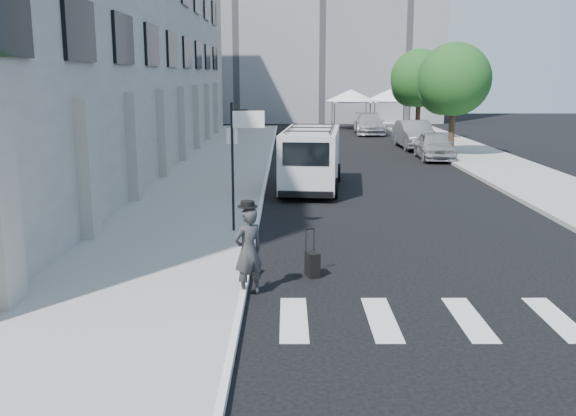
{
  "coord_description": "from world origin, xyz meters",
  "views": [
    {
      "loc": [
        -1.12,
        -14.03,
        4.38
      ],
      "look_at": [
        -1.1,
        0.71,
        1.3
      ],
      "focal_mm": 40.0,
      "sensor_mm": 36.0,
      "label": 1
    }
  ],
  "objects_px": {
    "businessman": "(248,252)",
    "cargo_van": "(311,158)",
    "suitcase": "(312,264)",
    "parked_car_c": "(369,124)",
    "parked_car_b": "(414,135)",
    "briefcase": "(252,268)",
    "parked_car_a": "(434,146)"
  },
  "relations": [
    {
      "from": "businessman",
      "to": "cargo_van",
      "type": "distance_m",
      "value": 12.47
    },
    {
      "from": "parked_car_b",
      "to": "briefcase",
      "type": "bearing_deg",
      "value": -110.92
    },
    {
      "from": "cargo_van",
      "to": "parked_car_a",
      "type": "relative_size",
      "value": 1.47
    },
    {
      "from": "businessman",
      "to": "suitcase",
      "type": "relative_size",
      "value": 1.72
    },
    {
      "from": "cargo_van",
      "to": "parked_car_a",
      "type": "xyz_separation_m",
      "value": [
        6.77,
        8.72,
        -0.47
      ]
    },
    {
      "from": "suitcase",
      "to": "cargo_van",
      "type": "relative_size",
      "value": 0.17
    },
    {
      "from": "briefcase",
      "to": "suitcase",
      "type": "distance_m",
      "value": 1.34
    },
    {
      "from": "parked_car_c",
      "to": "briefcase",
      "type": "bearing_deg",
      "value": -99.03
    },
    {
      "from": "suitcase",
      "to": "parked_car_c",
      "type": "xyz_separation_m",
      "value": [
        5.56,
        34.38,
        0.47
      ]
    },
    {
      "from": "cargo_van",
      "to": "briefcase",
      "type": "bearing_deg",
      "value": -92.88
    },
    {
      "from": "businessman",
      "to": "parked_car_b",
      "type": "relative_size",
      "value": 0.36
    },
    {
      "from": "cargo_van",
      "to": "parked_car_b",
      "type": "xyz_separation_m",
      "value": [
        6.71,
        13.81,
        -0.37
      ]
    },
    {
      "from": "briefcase",
      "to": "parked_car_b",
      "type": "xyz_separation_m",
      "value": [
        8.42,
        24.91,
        0.66
      ]
    },
    {
      "from": "parked_car_a",
      "to": "parked_car_b",
      "type": "distance_m",
      "value": 5.09
    },
    {
      "from": "parked_car_c",
      "to": "suitcase",
      "type": "bearing_deg",
      "value": -96.86
    },
    {
      "from": "cargo_van",
      "to": "parked_car_b",
      "type": "bearing_deg",
      "value": 70.01
    },
    {
      "from": "parked_car_a",
      "to": "suitcase",
      "type": "bearing_deg",
      "value": -107.26
    },
    {
      "from": "briefcase",
      "to": "parked_car_c",
      "type": "height_order",
      "value": "parked_car_c"
    },
    {
      "from": "briefcase",
      "to": "cargo_van",
      "type": "height_order",
      "value": "cargo_van"
    },
    {
      "from": "businessman",
      "to": "cargo_van",
      "type": "relative_size",
      "value": 0.29
    },
    {
      "from": "parked_car_a",
      "to": "parked_car_b",
      "type": "relative_size",
      "value": 0.85
    },
    {
      "from": "briefcase",
      "to": "parked_car_b",
      "type": "relative_size",
      "value": 0.09
    },
    {
      "from": "suitcase",
      "to": "parked_car_b",
      "type": "distance_m",
      "value": 25.94
    },
    {
      "from": "cargo_van",
      "to": "parked_car_c",
      "type": "relative_size",
      "value": 1.21
    },
    {
      "from": "briefcase",
      "to": "parked_car_a",
      "type": "bearing_deg",
      "value": 79.45
    },
    {
      "from": "parked_car_a",
      "to": "parked_car_c",
      "type": "height_order",
      "value": "parked_car_c"
    },
    {
      "from": "briefcase",
      "to": "parked_car_b",
      "type": "height_order",
      "value": "parked_car_b"
    },
    {
      "from": "businessman",
      "to": "parked_car_a",
      "type": "distance_m",
      "value": 22.71
    },
    {
      "from": "parked_car_b",
      "to": "parked_car_c",
      "type": "height_order",
      "value": "parked_car_b"
    },
    {
      "from": "parked_car_c",
      "to": "cargo_van",
      "type": "bearing_deg",
      "value": -100.24
    },
    {
      "from": "suitcase",
      "to": "parked_car_c",
      "type": "distance_m",
      "value": 34.83
    },
    {
      "from": "parked_car_a",
      "to": "parked_car_c",
      "type": "xyz_separation_m",
      "value": [
        -1.58,
        14.52,
        0.02
      ]
    }
  ]
}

